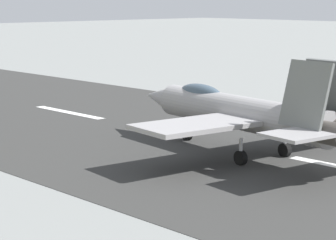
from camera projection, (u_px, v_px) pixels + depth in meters
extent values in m
cube|color=white|center=(69.00, 112.00, 52.14)|extent=(8.00, 0.70, 0.00)
cylinder|color=#969394|center=(241.00, 113.00, 37.66)|extent=(12.73, 3.52, 1.86)
cone|color=#969394|center=(159.00, 97.00, 43.84)|extent=(3.09, 1.96, 1.59)
ellipsoid|color=#3F5160|center=(201.00, 93.00, 40.37)|extent=(3.71, 1.57, 1.10)
cylinder|color=#47423D|center=(325.00, 132.00, 32.19)|extent=(2.33, 1.38, 1.10)
cube|color=#969394|center=(195.00, 125.00, 34.58)|extent=(4.18, 6.49, 0.24)
cube|color=#969394|center=(305.00, 110.00, 39.18)|extent=(4.18, 6.49, 0.24)
cube|color=#969394|center=(297.00, 135.00, 31.10)|extent=(2.75, 3.09, 0.16)
cube|color=slate|center=(306.00, 95.00, 32.47)|extent=(2.70, 1.28, 3.14)
cube|color=slate|center=(331.00, 92.00, 33.51)|extent=(2.70, 1.28, 3.14)
cylinder|color=silver|center=(187.00, 129.00, 41.81)|extent=(0.18, 0.18, 1.40)
cylinder|color=black|center=(187.00, 134.00, 41.86)|extent=(0.79, 0.40, 0.76)
cylinder|color=silver|center=(241.00, 152.00, 35.58)|extent=(0.18, 0.18, 1.40)
cylinder|color=black|center=(241.00, 158.00, 35.64)|extent=(0.79, 0.40, 0.76)
cylinder|color=silver|center=(285.00, 144.00, 37.43)|extent=(0.18, 0.18, 1.40)
cylinder|color=black|center=(285.00, 150.00, 37.49)|extent=(0.79, 0.40, 0.76)
cone|color=orange|center=(330.00, 111.00, 51.10)|extent=(0.44, 0.44, 0.55)
cone|color=orange|center=(181.00, 91.00, 62.35)|extent=(0.44, 0.44, 0.55)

